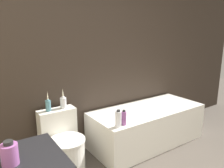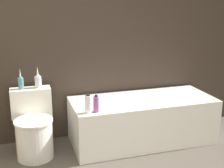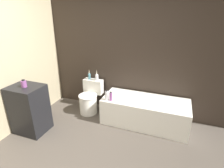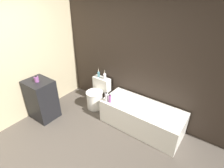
# 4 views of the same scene
# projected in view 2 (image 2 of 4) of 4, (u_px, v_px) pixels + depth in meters

# --- Properties ---
(wall_back_tiled) EXTENTS (6.40, 0.06, 2.60)m
(wall_back_tiled) POSITION_uv_depth(u_px,v_px,m) (71.00, 29.00, 3.54)
(wall_back_tiled) COLOR #332821
(wall_back_tiled) RESTS_ON ground_plane
(bathtub) EXTENTS (1.64, 0.71, 0.52)m
(bathtub) POSITION_uv_depth(u_px,v_px,m) (142.00, 119.00, 3.65)
(bathtub) COLOR white
(bathtub) RESTS_ON ground
(toilet) EXTENTS (0.43, 0.57, 0.69)m
(toilet) POSITION_uv_depth(u_px,v_px,m) (34.00, 128.00, 3.32)
(toilet) COLOR white
(toilet) RESTS_ON ground
(vase_gold) EXTENTS (0.06, 0.06, 0.24)m
(vase_gold) POSITION_uv_depth(u_px,v_px,m) (21.00, 82.00, 3.35)
(vase_gold) COLOR teal
(vase_gold) RESTS_ON toilet
(vase_silver) EXTENTS (0.07, 0.07, 0.24)m
(vase_silver) POSITION_uv_depth(u_px,v_px,m) (38.00, 80.00, 3.41)
(vase_silver) COLOR silver
(vase_silver) RESTS_ON toilet
(shampoo_bottle_tall) EXTENTS (0.07, 0.07, 0.20)m
(shampoo_bottle_tall) POSITION_uv_depth(u_px,v_px,m) (88.00, 104.00, 3.11)
(shampoo_bottle_tall) COLOR silver
(shampoo_bottle_tall) RESTS_ON bathtub
(shampoo_bottle_short) EXTENTS (0.06, 0.06, 0.18)m
(shampoo_bottle_short) POSITION_uv_depth(u_px,v_px,m) (96.00, 104.00, 3.14)
(shampoo_bottle_short) COLOR #8C4C8C
(shampoo_bottle_short) RESTS_ON bathtub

